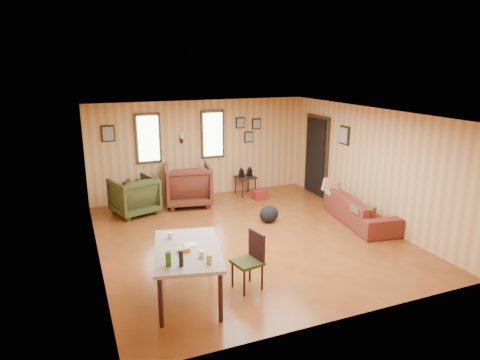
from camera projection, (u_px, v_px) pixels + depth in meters
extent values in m
cube|color=brown|center=(248.00, 238.00, 8.31)|extent=(5.50, 6.00, 0.02)
cube|color=#997C5B|center=(248.00, 113.00, 7.67)|extent=(5.50, 6.00, 0.02)
cube|color=tan|center=(201.00, 149.00, 10.68)|extent=(5.50, 0.02, 2.40)
cube|color=tan|center=(343.00, 236.00, 5.30)|extent=(5.50, 0.02, 2.40)
cube|color=tan|center=(93.00, 194.00, 6.99)|extent=(0.02, 6.00, 2.40)
cube|color=tan|center=(368.00, 165.00, 8.99)|extent=(0.02, 6.00, 2.40)
cube|color=black|center=(148.00, 138.00, 10.08)|extent=(0.60, 0.05, 1.20)
cube|color=#E0F2D1|center=(148.00, 139.00, 10.05)|extent=(0.48, 0.04, 1.06)
cube|color=black|center=(212.00, 134.00, 10.66)|extent=(0.60, 0.05, 1.20)
cube|color=#E0F2D1|center=(213.00, 135.00, 10.63)|extent=(0.48, 0.04, 1.06)
cube|color=black|center=(182.00, 140.00, 10.38)|extent=(0.07, 0.05, 0.12)
cylinder|color=silver|center=(182.00, 136.00, 10.29)|extent=(0.07, 0.07, 0.14)
cube|color=black|center=(317.00, 156.00, 10.77)|extent=(0.06, 1.00, 2.05)
cube|color=black|center=(315.00, 156.00, 10.76)|extent=(0.04, 0.82, 1.90)
cube|color=black|center=(240.00, 123.00, 10.87)|extent=(0.24, 0.04, 0.28)
cube|color=#9E998C|center=(241.00, 123.00, 10.84)|extent=(0.19, 0.02, 0.22)
cube|color=black|center=(256.00, 124.00, 11.04)|extent=(0.24, 0.04, 0.28)
cube|color=#9E998C|center=(257.00, 124.00, 11.02)|extent=(0.19, 0.02, 0.22)
cube|color=black|center=(248.00, 137.00, 11.05)|extent=(0.24, 0.04, 0.28)
cube|color=#9E998C|center=(249.00, 137.00, 11.02)|extent=(0.19, 0.02, 0.22)
cube|color=black|center=(108.00, 134.00, 9.71)|extent=(0.30, 0.04, 0.38)
cube|color=#9E998C|center=(108.00, 134.00, 9.68)|extent=(0.24, 0.02, 0.31)
cube|color=black|center=(344.00, 135.00, 9.60)|extent=(0.04, 0.34, 0.42)
cube|color=#9E998C|center=(343.00, 135.00, 9.59)|extent=(0.02, 0.27, 0.34)
imported|color=maroon|center=(361.00, 206.00, 8.94)|extent=(0.87, 2.04, 0.77)
imported|color=#4A2016|center=(188.00, 183.00, 10.07)|extent=(1.21, 1.16, 1.08)
imported|color=#303719|center=(134.00, 194.00, 9.48)|extent=(1.10, 1.07, 0.92)
cube|color=black|center=(133.00, 184.00, 10.07)|extent=(0.63, 0.60, 0.04)
cube|color=black|center=(134.00, 198.00, 10.16)|extent=(0.57, 0.54, 0.03)
cylinder|color=black|center=(123.00, 197.00, 9.95)|extent=(0.05, 0.05, 0.50)
cylinder|color=black|center=(142.00, 197.00, 9.98)|extent=(0.05, 0.05, 0.50)
cylinder|color=black|center=(126.00, 193.00, 10.30)|extent=(0.05, 0.05, 0.50)
cylinder|color=black|center=(144.00, 192.00, 10.33)|extent=(0.05, 0.05, 0.50)
cube|color=#483730|center=(128.00, 181.00, 10.04)|extent=(0.09, 0.05, 0.12)
cube|color=#483730|center=(137.00, 181.00, 10.06)|extent=(0.08, 0.04, 0.11)
cube|color=black|center=(245.00, 177.00, 10.86)|extent=(0.51, 0.51, 0.04)
cylinder|color=black|center=(243.00, 189.00, 10.68)|extent=(0.04, 0.04, 0.46)
cylinder|color=black|center=(255.00, 187.00, 10.85)|extent=(0.04, 0.04, 0.46)
cylinder|color=black|center=(236.00, 185.00, 11.00)|extent=(0.04, 0.04, 0.46)
cylinder|color=black|center=(248.00, 183.00, 11.17)|extent=(0.04, 0.04, 0.46)
cube|color=black|center=(241.00, 174.00, 10.78)|extent=(0.11, 0.11, 0.17)
cone|color=black|center=(241.00, 169.00, 10.75)|extent=(0.15, 0.15, 0.09)
cube|color=black|center=(250.00, 173.00, 10.89)|extent=(0.11, 0.11, 0.17)
cone|color=black|center=(250.00, 168.00, 10.86)|extent=(0.15, 0.15, 0.09)
cube|color=maroon|center=(260.00, 195.00, 10.58)|extent=(0.36, 0.28, 0.24)
ellipsoid|color=black|center=(269.00, 214.00, 9.03)|extent=(0.43, 0.33, 0.36)
cube|color=#484E2B|center=(363.00, 209.00, 8.44)|extent=(0.44, 0.37, 0.13)
cube|color=red|center=(329.00, 185.00, 9.81)|extent=(0.36, 0.14, 0.35)
cube|color=gray|center=(334.00, 192.00, 9.61)|extent=(0.37, 0.30, 0.10)
cube|color=gray|center=(187.00, 250.00, 5.97)|extent=(1.21, 1.67, 0.05)
cylinder|color=black|center=(161.00, 302.00, 5.39)|extent=(0.07, 0.07, 0.72)
cylinder|color=black|center=(221.00, 296.00, 5.51)|extent=(0.07, 0.07, 0.72)
cylinder|color=black|center=(161.00, 257.00, 6.63)|extent=(0.07, 0.07, 0.72)
cylinder|color=black|center=(210.00, 254.00, 6.75)|extent=(0.07, 0.07, 0.72)
cylinder|color=silver|center=(202.00, 254.00, 5.69)|extent=(0.10, 0.10, 0.09)
cylinder|color=silver|center=(171.00, 236.00, 6.30)|extent=(0.10, 0.10, 0.09)
cube|color=#265A20|center=(168.00, 259.00, 5.43)|extent=(0.08, 0.08, 0.19)
cylinder|color=black|center=(181.00, 258.00, 5.42)|extent=(0.07, 0.07, 0.22)
cylinder|color=tan|center=(209.00, 259.00, 5.51)|extent=(0.09, 0.09, 0.12)
cylinder|color=silver|center=(190.00, 245.00, 6.06)|extent=(0.24, 0.24, 0.02)
cube|color=gold|center=(184.00, 250.00, 5.85)|extent=(0.19, 0.12, 0.06)
cube|color=#303719|center=(247.00, 262.00, 6.32)|extent=(0.46, 0.46, 0.05)
cube|color=black|center=(257.00, 245.00, 6.34)|extent=(0.11, 0.38, 0.43)
cylinder|color=black|center=(244.00, 283.00, 6.16)|extent=(0.04, 0.04, 0.41)
cylinder|color=black|center=(262.00, 277.00, 6.33)|extent=(0.04, 0.04, 0.41)
cylinder|color=black|center=(232.00, 274.00, 6.42)|extent=(0.04, 0.04, 0.41)
cylinder|color=black|center=(250.00, 269.00, 6.59)|extent=(0.04, 0.04, 0.41)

